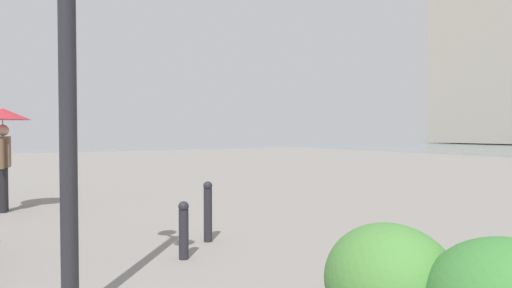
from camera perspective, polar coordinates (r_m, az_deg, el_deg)
name	(u,v)px	position (r m, az deg, el deg)	size (l,w,h in m)	color
building_highrise	(496,31)	(76.70, 29.68, 13.12)	(14.01, 14.00, 34.42)	#B2A899
pedestrian	(3,130)	(9.60, -31.04, 1.61)	(1.00, 1.00, 2.03)	black
bollard_near	(184,229)	(5.35, -9.75, -11.23)	(0.13, 0.13, 0.71)	#232328
bollard_mid	(208,210)	(6.11, -6.52, -8.89)	(0.13, 0.13, 0.86)	#232328
shrub_low	(390,282)	(3.46, 17.60, -17.37)	(1.03, 0.93, 0.87)	#477F38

